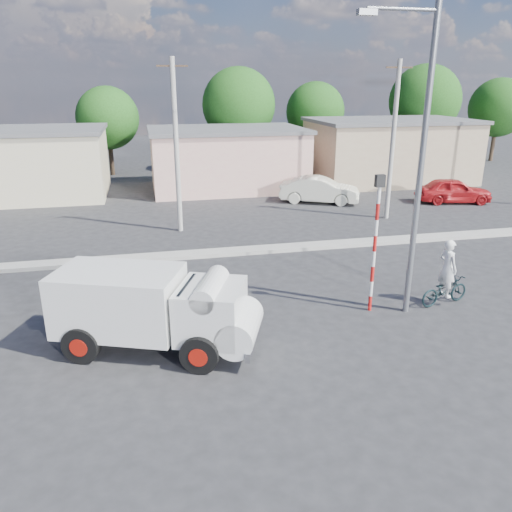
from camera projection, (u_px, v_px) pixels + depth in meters
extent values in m
plane|color=#272629|center=(286.00, 343.00, 13.95)|extent=(120.00, 120.00, 0.00)
cube|color=#99968E|center=(235.00, 251.00, 21.29)|extent=(40.00, 0.80, 0.16)
cylinder|color=black|center=(81.00, 345.00, 12.87)|extent=(1.03, 0.63, 0.99)
cylinder|color=#B5170C|center=(81.00, 345.00, 12.87)|extent=(0.57, 0.48, 0.49)
cylinder|color=black|center=(112.00, 313.00, 14.63)|extent=(1.03, 0.63, 0.99)
cylinder|color=#B5170C|center=(112.00, 313.00, 14.63)|extent=(0.57, 0.48, 0.49)
cylinder|color=black|center=(200.00, 355.00, 12.41)|extent=(1.03, 0.63, 0.99)
cylinder|color=#B5170C|center=(200.00, 355.00, 12.41)|extent=(0.57, 0.48, 0.49)
cylinder|color=black|center=(217.00, 321.00, 14.18)|extent=(1.03, 0.63, 0.99)
cylinder|color=#B5170C|center=(217.00, 321.00, 14.18)|extent=(0.57, 0.48, 0.49)
cube|color=black|center=(150.00, 330.00, 13.51)|extent=(4.28, 2.60, 0.16)
cube|color=silver|center=(119.00, 300.00, 13.35)|extent=(3.74, 3.02, 1.66)
cube|color=silver|center=(211.00, 311.00, 13.03)|extent=(2.18, 2.31, 1.39)
cylinder|color=silver|center=(240.00, 327.00, 13.05)|extent=(1.59, 2.08, 0.99)
cylinder|color=silver|center=(210.00, 289.00, 12.82)|extent=(1.26, 1.95, 0.63)
cube|color=silver|center=(254.00, 340.00, 13.12)|extent=(0.82, 1.85, 0.25)
cube|color=black|center=(187.00, 295.00, 12.99)|extent=(0.62, 1.45, 0.63)
imported|color=black|center=(444.00, 290.00, 16.29)|extent=(1.95, 1.02, 0.97)
imported|color=white|center=(446.00, 277.00, 16.13)|extent=(0.59, 0.78, 1.91)
imported|color=silver|center=(320.00, 190.00, 30.05)|extent=(4.97, 3.48, 1.55)
imported|color=#AB1519|center=(453.00, 190.00, 30.06)|extent=(4.65, 2.66, 1.49)
cylinder|color=red|center=(370.00, 303.00, 15.91)|extent=(0.11, 0.11, 0.50)
cylinder|color=white|center=(371.00, 289.00, 15.74)|extent=(0.11, 0.11, 0.50)
cylinder|color=red|center=(372.00, 274.00, 15.58)|extent=(0.11, 0.11, 0.50)
cylinder|color=white|center=(374.00, 259.00, 15.41)|extent=(0.11, 0.11, 0.50)
cylinder|color=red|center=(375.00, 243.00, 15.25)|extent=(0.11, 0.11, 0.50)
cylinder|color=white|center=(376.00, 228.00, 15.08)|extent=(0.11, 0.11, 0.50)
cylinder|color=red|center=(377.00, 212.00, 14.92)|extent=(0.11, 0.11, 0.50)
cylinder|color=white|center=(379.00, 195.00, 14.75)|extent=(0.11, 0.11, 0.50)
cube|color=black|center=(380.00, 181.00, 14.61)|extent=(0.28, 0.18, 0.36)
cylinder|color=slate|center=(421.00, 170.00, 14.46)|extent=(0.18, 0.18, 9.00)
cylinder|color=slate|center=(403.00, 9.00, 12.87)|extent=(2.00, 0.10, 0.10)
cube|color=slate|center=(367.00, 12.00, 12.69)|extent=(0.50, 0.22, 0.15)
cube|color=beige|center=(5.00, 166.00, 31.09)|extent=(12.00, 7.00, 4.00)
cube|color=#D89C95|center=(227.00, 160.00, 34.01)|extent=(10.00, 7.00, 3.80)
cube|color=#59595B|center=(226.00, 130.00, 33.34)|extent=(10.30, 7.30, 0.24)
cube|color=tan|center=(389.00, 152.00, 36.41)|extent=(11.00, 7.00, 4.20)
cube|color=#59595B|center=(391.00, 121.00, 35.68)|extent=(11.30, 7.30, 0.24)
cylinder|color=#38281E|center=(111.00, 152.00, 38.86)|extent=(0.36, 0.36, 3.47)
sphere|color=#25641E|center=(108.00, 118.00, 38.01)|extent=(4.71, 4.71, 4.71)
cylinder|color=#38281E|center=(239.00, 146.00, 39.88)|extent=(0.36, 0.36, 4.20)
sphere|color=#25641E|center=(239.00, 105.00, 38.84)|extent=(5.70, 5.70, 5.70)
cylinder|color=#38281E|center=(314.00, 144.00, 43.26)|extent=(0.36, 0.36, 3.64)
sphere|color=#25641E|center=(315.00, 112.00, 42.36)|extent=(4.94, 4.94, 4.94)
cylinder|color=#38281E|center=(421.00, 140.00, 43.15)|extent=(0.36, 0.36, 4.37)
sphere|color=#25641E|center=(425.00, 100.00, 42.07)|extent=(5.93, 5.93, 5.93)
cylinder|color=#38281E|center=(493.00, 140.00, 45.81)|extent=(0.36, 0.36, 3.81)
sphere|color=#25641E|center=(498.00, 108.00, 44.87)|extent=(5.17, 5.17, 5.17)
cylinder|color=#99968E|center=(176.00, 148.00, 23.28)|extent=(0.24, 0.24, 8.00)
cube|color=#38281E|center=(172.00, 66.00, 22.09)|extent=(1.40, 0.08, 0.08)
cylinder|color=#99968E|center=(393.00, 142.00, 25.54)|extent=(0.24, 0.24, 8.00)
cube|color=#38281E|center=(399.00, 67.00, 24.35)|extent=(1.40, 0.08, 0.08)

